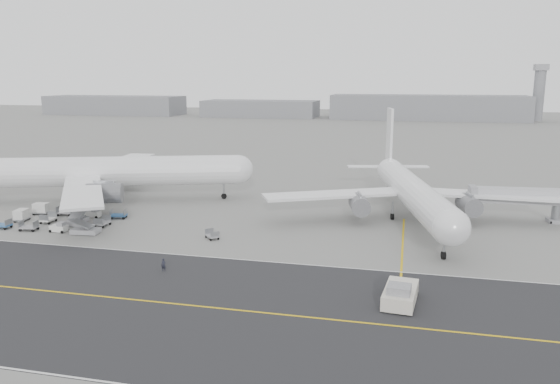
% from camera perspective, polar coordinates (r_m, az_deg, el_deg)
% --- Properties ---
extents(ground, '(700.00, 700.00, 0.00)m').
position_cam_1_polar(ground, '(79.66, -9.64, -6.01)').
color(ground, gray).
rests_on(ground, ground).
extents(taxiway, '(220.00, 59.00, 0.03)m').
position_cam_1_polar(taxiway, '(62.35, -11.80, -11.28)').
color(taxiway, '#28282B').
rests_on(taxiway, ground).
extents(horizon_buildings, '(520.00, 28.00, 28.00)m').
position_cam_1_polar(horizon_buildings, '(330.55, 13.33, 7.41)').
color(horizon_buildings, gray).
rests_on(horizon_buildings, ground).
extents(control_tower, '(7.00, 7.00, 31.25)m').
position_cam_1_polar(control_tower, '(341.98, 25.43, 9.46)').
color(control_tower, gray).
rests_on(control_tower, ground).
extents(airliner_a, '(58.23, 57.12, 20.83)m').
position_cam_1_polar(airliner_a, '(113.41, -18.16, 2.04)').
color(airliner_a, white).
rests_on(airliner_a, ground).
extents(airliner_b, '(50.35, 51.44, 17.98)m').
position_cam_1_polar(airliner_b, '(96.17, 13.57, 0.12)').
color(airliner_b, white).
rests_on(airliner_b, ground).
extents(pushback_tug, '(4.00, 9.22, 2.61)m').
position_cam_1_polar(pushback_tug, '(62.02, 12.45, -10.38)').
color(pushback_tug, beige).
rests_on(pushback_tug, ground).
extents(jet_bridge, '(15.84, 4.05, 5.94)m').
position_cam_1_polar(jet_bridge, '(101.40, 23.45, -0.54)').
color(jet_bridge, gray).
rests_on(jet_bridge, ground).
extents(gse_cluster, '(25.01, 19.75, 2.14)m').
position_cam_1_polar(gse_cluster, '(99.66, -21.78, -3.06)').
color(gse_cluster, '#9B9BA0').
rests_on(gse_cluster, ground).
extents(stray_dolly, '(2.66, 2.67, 1.44)m').
position_cam_1_polar(stray_dolly, '(84.56, -7.10, -4.87)').
color(stray_dolly, silver).
rests_on(stray_dolly, ground).
extents(ground_crew_a, '(0.64, 0.43, 1.70)m').
position_cam_1_polar(ground_crew_a, '(71.62, -12.07, -7.47)').
color(ground_crew_a, black).
rests_on(ground_crew_a, ground).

